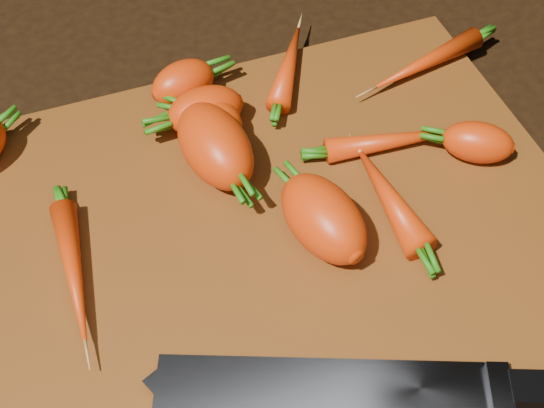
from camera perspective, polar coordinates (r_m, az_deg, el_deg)
name	(u,v)px	position (r m, az deg, el deg)	size (l,w,h in m)	color
ground	(276,239)	(0.63, 0.31, -2.65)	(2.00, 2.00, 0.01)	black
cutting_board	(276,231)	(0.62, 0.32, -2.05)	(0.50, 0.40, 0.01)	#603210
carrot_1	(210,118)	(0.67, -4.68, 6.48)	(0.06, 0.04, 0.04)	red
carrot_2	(215,146)	(0.64, -4.31, 4.41)	(0.10, 0.06, 0.06)	red
carrot_3	(323,218)	(0.59, 3.88, -1.08)	(0.09, 0.05, 0.05)	red
carrot_4	(205,111)	(0.68, -5.04, 7.03)	(0.07, 0.04, 0.04)	red
carrot_5	(183,83)	(0.71, -6.70, 9.06)	(0.06, 0.04, 0.04)	red
carrot_6	(478,142)	(0.68, 15.23, 4.51)	(0.06, 0.04, 0.04)	red
carrot_7	(289,65)	(0.73, 1.26, 10.39)	(0.11, 0.02, 0.02)	red
carrot_8	(396,140)	(0.67, 9.30, 4.75)	(0.13, 0.02, 0.02)	red
carrot_9	(390,199)	(0.62, 8.86, 0.41)	(0.11, 0.03, 0.03)	red
carrot_10	(73,270)	(0.60, -14.73, -4.81)	(0.13, 0.02, 0.02)	red
carrot_11	(427,62)	(0.75, 11.63, 10.46)	(0.13, 0.02, 0.02)	red
knife	(354,387)	(0.54, 6.22, -13.54)	(0.36, 0.17, 0.02)	gray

